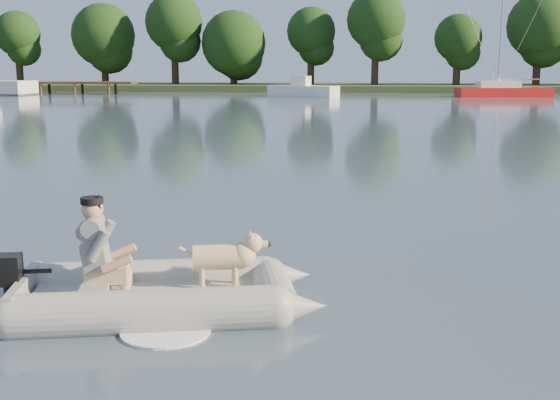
# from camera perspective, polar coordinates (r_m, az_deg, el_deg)

# --- Properties ---
(water) EXTENTS (160.00, 160.00, 0.00)m
(water) POSITION_cam_1_polar(r_m,az_deg,el_deg) (7.90, -3.62, -8.26)
(water) COLOR slate
(water) RESTS_ON ground
(shore_bank) EXTENTS (160.00, 12.00, 0.70)m
(shore_bank) POSITION_cam_1_polar(r_m,az_deg,el_deg) (69.41, 4.53, 9.08)
(shore_bank) COLOR #47512D
(shore_bank) RESTS_ON water
(dock) EXTENTS (18.00, 2.00, 1.04)m
(dock) POSITION_cam_1_polar(r_m,az_deg,el_deg) (65.33, -19.37, 8.62)
(dock) COLOR #4C331E
(dock) RESTS_ON water
(treeline) EXTENTS (71.02, 7.35, 9.27)m
(treeline) POSITION_cam_1_polar(r_m,az_deg,el_deg) (68.70, 1.40, 13.46)
(treeline) COLOR #332316
(treeline) RESTS_ON shore_bank
(dinghy) EXTENTS (5.11, 4.13, 1.33)m
(dinghy) POSITION_cam_1_polar(r_m,az_deg,el_deg) (7.60, -9.73, -4.72)
(dinghy) COLOR #999994
(dinghy) RESTS_ON water
(man) EXTENTS (0.80, 0.72, 1.03)m
(man) POSITION_cam_1_polar(r_m,az_deg,el_deg) (7.67, -14.74, -3.40)
(man) COLOR slate
(man) RESTS_ON dinghy
(dog) EXTENTS (0.94, 0.49, 0.59)m
(dog) POSITION_cam_1_polar(r_m,az_deg,el_deg) (7.66, -5.06, -5.02)
(dog) COLOR tan
(dog) RESTS_ON dinghy
(outboard_motor) EXTENTS (0.44, 0.35, 0.75)m
(outboard_motor) POSITION_cam_1_polar(r_m,az_deg,el_deg) (7.93, -21.25, -6.67)
(outboard_motor) COLOR black
(outboard_motor) RESTS_ON dinghy
(motorboat) EXTENTS (5.99, 4.05, 2.37)m
(motorboat) POSITION_cam_1_polar(r_m,az_deg,el_deg) (56.01, 1.92, 9.49)
(motorboat) COLOR white
(motorboat) RESTS_ON water
(sailboat) EXTENTS (7.47, 2.97, 10.00)m
(sailboat) POSITION_cam_1_polar(r_m,az_deg,el_deg) (58.58, 17.63, 8.43)
(sailboat) COLOR red
(sailboat) RESTS_ON water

